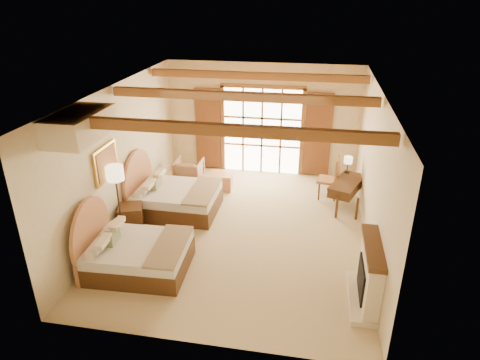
% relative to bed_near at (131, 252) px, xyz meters
% --- Properties ---
extents(floor, '(7.00, 7.00, 0.00)m').
position_rel_bed_near_xyz_m(floor, '(1.85, 1.83, -0.38)').
color(floor, tan).
rests_on(floor, ground).
extents(wall_back, '(5.50, 0.00, 5.50)m').
position_rel_bed_near_xyz_m(wall_back, '(1.85, 5.33, 1.22)').
color(wall_back, beige).
rests_on(wall_back, ground).
extents(wall_left, '(0.00, 7.00, 7.00)m').
position_rel_bed_near_xyz_m(wall_left, '(-0.90, 1.83, 1.22)').
color(wall_left, beige).
rests_on(wall_left, ground).
extents(wall_right, '(0.00, 7.00, 7.00)m').
position_rel_bed_near_xyz_m(wall_right, '(4.60, 1.83, 1.22)').
color(wall_right, beige).
rests_on(wall_right, ground).
extents(ceiling, '(7.00, 7.00, 0.00)m').
position_rel_bed_near_xyz_m(ceiling, '(1.85, 1.83, 2.82)').
color(ceiling, '#B6773B').
rests_on(ceiling, ground).
extents(ceiling_beams, '(5.39, 4.60, 0.18)m').
position_rel_bed_near_xyz_m(ceiling_beams, '(1.85, 1.83, 2.70)').
color(ceiling_beams, brown).
rests_on(ceiling_beams, ceiling).
extents(french_doors, '(3.95, 0.08, 2.60)m').
position_rel_bed_near_xyz_m(french_doors, '(1.85, 5.27, 0.87)').
color(french_doors, white).
rests_on(french_doors, ground).
extents(fireplace, '(0.46, 1.40, 1.16)m').
position_rel_bed_near_xyz_m(fireplace, '(4.45, -0.17, 0.13)').
color(fireplace, beige).
rests_on(fireplace, ground).
extents(painting, '(0.06, 0.95, 0.75)m').
position_rel_bed_near_xyz_m(painting, '(-0.85, 1.08, 1.37)').
color(painting, gold).
rests_on(painting, wall_left).
extents(canopy_valance, '(0.70, 1.40, 0.45)m').
position_rel_bed_near_xyz_m(canopy_valance, '(-0.55, -0.17, 2.57)').
color(canopy_valance, beige).
rests_on(canopy_valance, ceiling).
extents(bed_near, '(1.98, 1.53, 1.27)m').
position_rel_bed_near_xyz_m(bed_near, '(0.00, 0.00, 0.00)').
color(bed_near, '#4C3317').
rests_on(bed_near, floor).
extents(bed_far, '(2.02, 1.58, 1.33)m').
position_rel_bed_near_xyz_m(bed_far, '(-0.02, 2.42, 0.02)').
color(bed_far, '#4C3317').
rests_on(bed_far, floor).
extents(nightstand, '(0.66, 0.66, 0.62)m').
position_rel_bed_near_xyz_m(nightstand, '(-0.59, 1.36, -0.08)').
color(nightstand, '#4C3317').
rests_on(nightstand, floor).
extents(floor_lamp, '(0.36, 0.36, 1.72)m').
position_rel_bed_near_xyz_m(floor_lamp, '(-0.65, 1.01, 1.08)').
color(floor_lamp, '#322119').
rests_on(floor_lamp, floor).
extents(armchair, '(0.74, 0.77, 0.69)m').
position_rel_bed_near_xyz_m(armchair, '(-0.05, 4.09, -0.04)').
color(armchair, '#9D6F50').
rests_on(armchair, floor).
extents(ottoman, '(0.65, 0.65, 0.43)m').
position_rel_bed_near_xyz_m(ottoman, '(0.92, 3.93, -0.17)').
color(ottoman, '#C57952').
rests_on(ottoman, floor).
extents(desk, '(1.00, 1.43, 0.71)m').
position_rel_bed_near_xyz_m(desk, '(4.24, 3.40, -0.00)').
color(desk, '#4C3317').
rests_on(desk, floor).
extents(desk_chair, '(0.57, 0.57, 1.13)m').
position_rel_bed_near_xyz_m(desk_chair, '(3.80, 3.86, -0.03)').
color(desk_chair, '#AA7940').
rests_on(desk_chair, floor).
extents(desk_lamp, '(0.21, 0.21, 0.43)m').
position_rel_bed_near_xyz_m(desk_lamp, '(4.25, 3.95, 0.65)').
color(desk_lamp, '#322119').
rests_on(desk_lamp, desk).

